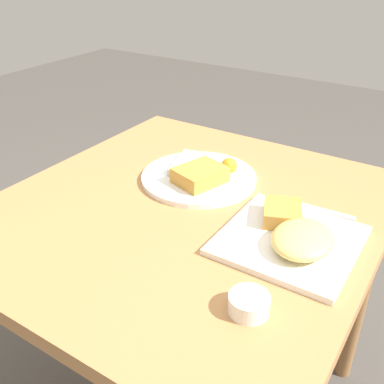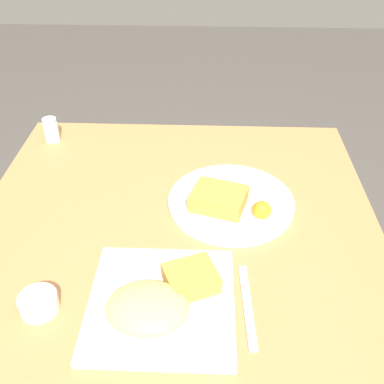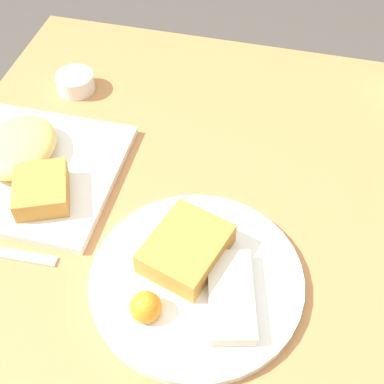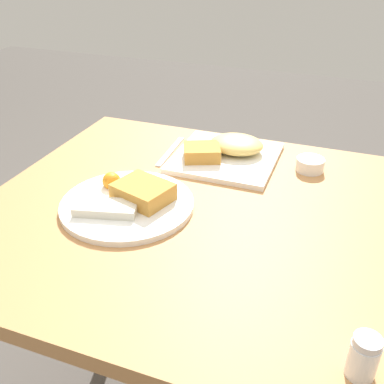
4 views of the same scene
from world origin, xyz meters
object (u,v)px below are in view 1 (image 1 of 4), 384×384
(plate_oval_far, at_px, (199,175))
(butter_knife, at_px, (313,208))
(sauce_ramekin, at_px, (249,303))
(plate_square_near, at_px, (293,236))

(plate_oval_far, height_order, butter_knife, plate_oval_far)
(plate_oval_far, relative_size, sauce_ramekin, 4.23)
(plate_square_near, relative_size, sauce_ramekin, 3.78)
(plate_oval_far, bearing_deg, butter_knife, -85.40)
(butter_knife, bearing_deg, plate_oval_far, 1.87)
(plate_oval_far, distance_m, sauce_ramekin, 0.49)
(plate_square_near, distance_m, butter_knife, 0.17)
(sauce_ramekin, xyz_separation_m, butter_knife, (0.39, 0.02, -0.02))
(plate_square_near, distance_m, sauce_ramekin, 0.23)
(sauce_ramekin, distance_m, butter_knife, 0.39)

